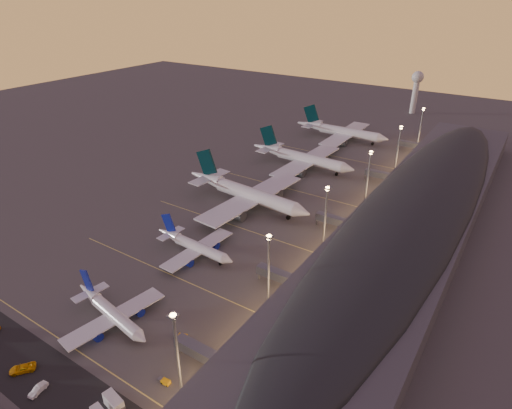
# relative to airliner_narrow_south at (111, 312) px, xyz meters

# --- Properties ---
(ground) EXTENTS (700.00, 700.00, 0.00)m
(ground) POSITION_rel_airliner_narrow_south_xyz_m (-0.63, 31.68, -3.29)
(ground) COLOR #464340
(airliner_narrow_south) EXTENTS (35.59, 32.13, 12.72)m
(airliner_narrow_south) POSITION_rel_airliner_narrow_south_xyz_m (0.00, 0.00, 0.00)
(airliner_narrow_south) COLOR silver
(airliner_narrow_south) RESTS_ON ground
(airliner_narrow_north) EXTENTS (36.87, 32.93, 13.18)m
(airliner_narrow_north) POSITION_rel_airliner_narrow_south_xyz_m (-3.27, 41.48, 0.12)
(airliner_narrow_north) COLOR silver
(airliner_narrow_north) RESTS_ON ground
(airliner_wide_near) EXTENTS (68.76, 62.87, 21.99)m
(airliner_wide_near) POSITION_rel_airliner_narrow_south_xyz_m (-10.48, 86.07, 2.37)
(airliner_wide_near) COLOR silver
(airliner_wide_near) RESTS_ON ground
(airliner_wide_mid) EXTENTS (63.51, 57.83, 20.34)m
(airliner_wide_mid) POSITION_rel_airliner_narrow_south_xyz_m (-10.98, 141.25, 1.95)
(airliner_wide_mid) COLOR silver
(airliner_wide_mid) RESTS_ON ground
(airliner_wide_far) EXTENTS (63.44, 57.52, 20.37)m
(airliner_wide_far) POSITION_rel_airliner_narrow_south_xyz_m (-12.12, 198.83, 1.96)
(airliner_wide_far) COLOR silver
(airliner_wide_far) RESTS_ON ground
(terminal_building) EXTENTS (56.35, 255.00, 17.46)m
(terminal_building) POSITION_rel_airliner_narrow_south_xyz_m (61.21, 104.15, 5.49)
(terminal_building) COLOR #47474B
(terminal_building) RESTS_ON ground
(light_masts) EXTENTS (2.20, 217.20, 25.90)m
(light_masts) POSITION_rel_airliner_narrow_south_xyz_m (35.37, 96.68, 14.27)
(light_masts) COLOR slate
(light_masts) RESTS_ON ground
(radar_tower) EXTENTS (9.00, 9.00, 32.50)m
(radar_tower) POSITION_rel_airliner_narrow_south_xyz_m (9.37, 291.68, 18.58)
(radar_tower) COLOR silver
(radar_tower) RESTS_ON ground
(service_lane) EXTENTS (260.00, 16.00, 0.01)m
(service_lane) POSITION_rel_airliner_narrow_south_xyz_m (-0.63, -24.32, -3.28)
(service_lane) COLOR black
(service_lane) RESTS_ON ground
(lane_markings) EXTENTS (90.00, 180.36, 0.00)m
(lane_markings) POSITION_rel_airliner_narrow_south_xyz_m (-0.63, 71.68, -3.28)
(lane_markings) COLOR #D8C659
(lane_markings) RESTS_ON ground
(baggage_tug_a) EXTENTS (3.51, 1.68, 1.02)m
(baggage_tug_a) POSITION_rel_airliner_narrow_south_xyz_m (29.16, -7.94, -2.82)
(baggage_tug_a) COLOR #EBA30A
(baggage_tug_a) RESTS_ON ground
(baggage_tug_b) EXTENTS (4.15, 2.72, 1.15)m
(baggage_tug_b) POSITION_rel_airliner_narrow_south_xyz_m (22.09, 6.00, -2.76)
(baggage_tug_b) COLOR #EBA30A
(baggage_tug_b) RESTS_ON ground
(catering_truck_a) EXTENTS (6.69, 3.51, 3.58)m
(catering_truck_a) POSITION_rel_airliner_narrow_south_xyz_m (24.65, -19.76, -1.62)
(catering_truck_a) COLOR silver
(catering_truck_a) RESTS_ON ground
(service_van_c) EXTENTS (2.57, 5.30, 1.67)m
(service_van_c) POSITION_rel_airliner_narrow_south_xyz_m (5.07, -27.09, -2.45)
(service_van_c) COLOR silver
(service_van_c) RESTS_ON ground
(service_van_d) EXTENTS (6.32, 6.92, 1.79)m
(service_van_d) POSITION_rel_airliner_narrow_south_xyz_m (-4.37, -25.46, -2.39)
(service_van_d) COLOR #EBA30A
(service_van_d) RESTS_ON ground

